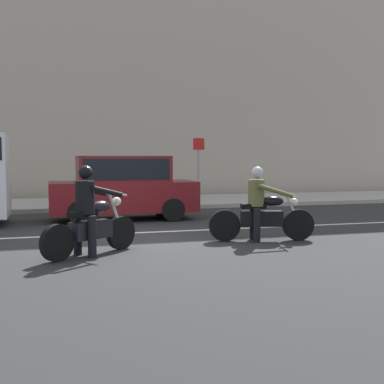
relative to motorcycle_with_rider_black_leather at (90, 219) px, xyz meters
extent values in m
plane|color=#282828|center=(0.86, 1.52, -0.66)|extent=(80.00, 80.00, 0.00)
cube|color=#A8A399|center=(0.86, 9.52, -0.59)|extent=(40.00, 4.40, 0.14)
cube|color=#B7A893|center=(0.86, 12.92, 5.87)|extent=(40.00, 1.40, 13.07)
cube|color=silver|center=(0.16, 2.42, -0.66)|extent=(18.00, 0.14, 0.01)
cylinder|color=black|center=(0.61, 0.42, -0.34)|extent=(0.59, 0.46, 0.64)
cylinder|color=black|center=(-0.59, -0.41, -0.34)|extent=(0.59, 0.46, 0.64)
cylinder|color=silver|center=(0.51, 0.35, 0.03)|extent=(0.34, 0.26, 0.81)
cube|color=black|center=(0.01, 0.01, -0.20)|extent=(0.82, 0.69, 0.32)
ellipsoid|color=black|center=(0.19, 0.13, 0.20)|extent=(0.53, 0.47, 0.22)
cube|color=black|center=(-0.14, -0.10, 0.10)|extent=(0.56, 0.49, 0.10)
cylinder|color=silver|center=(0.46, 0.32, 0.41)|extent=(0.43, 0.60, 0.04)
sphere|color=silver|center=(0.53, 0.37, 0.27)|extent=(0.17, 0.17, 0.17)
cylinder|color=silver|center=(-0.32, -0.03, -0.32)|extent=(0.61, 0.46, 0.07)
cylinder|color=black|center=(0.01, -0.24, -0.29)|extent=(0.21, 0.21, 0.74)
cylinder|color=black|center=(-0.22, 0.09, -0.29)|extent=(0.21, 0.21, 0.74)
cylinder|color=black|center=(-0.09, -0.06, 0.39)|extent=(0.47, 0.47, 0.58)
cylinder|color=black|center=(0.31, -0.05, 0.48)|extent=(0.62, 0.47, 0.25)
cylinder|color=black|center=(0.06, 0.31, 0.48)|extent=(0.62, 0.47, 0.25)
sphere|color=tan|center=(-0.07, -0.05, 0.80)|extent=(0.20, 0.20, 0.20)
sphere|color=black|center=(-0.07, -0.05, 0.83)|extent=(0.25, 0.25, 0.25)
cylinder|color=black|center=(4.37, 0.40, -0.33)|extent=(0.67, 0.26, 0.66)
cylinder|color=black|center=(2.84, 0.75, -0.33)|extent=(0.67, 0.26, 0.66)
cylinder|color=silver|center=(4.25, 0.43, -0.02)|extent=(0.33, 0.13, 0.69)
cube|color=black|center=(3.60, 0.57, -0.19)|extent=(0.90, 0.46, 0.32)
ellipsoid|color=black|center=(3.82, 0.53, 0.17)|extent=(0.52, 0.34, 0.22)
cube|color=black|center=(3.43, 0.61, 0.07)|extent=(0.56, 0.35, 0.10)
cylinder|color=silver|center=(4.20, 0.44, 0.29)|extent=(0.19, 0.69, 0.04)
sphere|color=silver|center=(4.27, 0.42, 0.15)|extent=(0.17, 0.17, 0.17)
cylinder|color=silver|center=(3.35, 0.80, -0.31)|extent=(0.70, 0.22, 0.07)
cylinder|color=black|center=(3.42, 0.41, -0.30)|extent=(0.18, 0.18, 0.72)
cylinder|color=black|center=(3.51, 0.80, -0.30)|extent=(0.18, 0.18, 0.72)
cylinder|color=brown|center=(3.49, 0.60, 0.35)|extent=(0.41, 0.41, 0.55)
cylinder|color=brown|center=(3.79, 0.31, 0.41)|extent=(0.75, 0.25, 0.31)
cylinder|color=brown|center=(3.89, 0.74, 0.41)|extent=(0.75, 0.25, 0.31)
sphere|color=tan|center=(3.51, 0.60, 0.75)|extent=(0.20, 0.20, 0.20)
sphere|color=#B7B7BC|center=(3.51, 0.60, 0.78)|extent=(0.25, 0.25, 0.25)
cube|color=maroon|center=(1.34, 4.98, 0.00)|extent=(4.04, 1.70, 0.84)
cube|color=maroon|center=(1.34, 4.98, 0.78)|extent=(2.50, 1.56, 0.72)
cube|color=black|center=(1.34, 4.98, 0.78)|extent=(2.30, 1.59, 0.58)
cylinder|color=black|center=(2.59, 4.98, -0.34)|extent=(0.64, 1.76, 0.64)
cylinder|color=black|center=(0.09, 4.98, -0.34)|extent=(0.64, 1.76, 0.64)
cylinder|color=gray|center=(4.86, 9.21, 0.66)|extent=(0.08, 0.08, 2.37)
cube|color=red|center=(4.86, 9.18, 1.60)|extent=(0.44, 0.03, 0.44)
camera|label=1|loc=(-0.76, -9.10, 1.10)|focal=47.03mm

